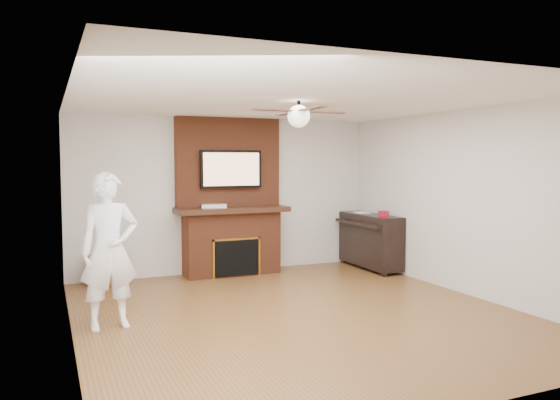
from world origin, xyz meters
name	(u,v)px	position (x,y,z in m)	size (l,w,h in m)	color
room_shell	(298,209)	(0.00, 0.00, 1.25)	(5.36, 5.86, 2.86)	brown
fireplace	(230,212)	(0.00, 2.55, 1.00)	(1.78, 0.64, 2.50)	brown
tv	(231,169)	(0.00, 2.50, 1.68)	(1.00, 0.08, 0.60)	black
ceiling_fan	(299,115)	(0.00, 0.00, 2.33)	(1.21, 1.21, 0.31)	black
person	(109,250)	(-2.10, 0.31, 0.84)	(0.62, 0.41, 1.69)	white
side_table	(109,268)	(-1.89, 2.48, 0.25)	(0.55, 0.55, 0.54)	#553418
piano	(370,240)	(2.28, 2.00, 0.49)	(0.53, 1.41, 1.01)	black
cable_box	(214,206)	(-0.30, 2.45, 1.11)	(0.38, 0.22, 0.05)	silver
candle_orange	(227,274)	(-0.15, 2.30, 0.05)	(0.06, 0.06, 0.11)	orange
candle_green	(230,274)	(-0.10, 2.31, 0.05)	(0.07, 0.07, 0.10)	#317C37
candle_cream	(237,273)	(0.02, 2.32, 0.05)	(0.08, 0.08, 0.11)	beige
candle_blue	(241,272)	(0.12, 2.39, 0.04)	(0.07, 0.07, 0.09)	#2B4A82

